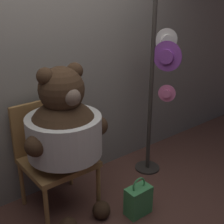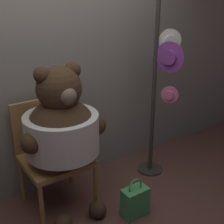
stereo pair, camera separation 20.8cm
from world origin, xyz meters
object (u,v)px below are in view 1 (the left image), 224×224
handbag_on_ground (138,200)px  chair (53,152)px  hat_display_rack (158,90)px  teddy_bear (65,131)px

handbag_on_ground → chair: bearing=129.1°
chair → handbag_on_ground: size_ratio=2.60×
hat_display_rack → handbag_on_ground: 1.13m
hat_display_rack → handbag_on_ground: size_ratio=4.85×
chair → hat_display_rack: bearing=-9.1°
chair → hat_display_rack: hat_display_rack is taller
teddy_bear → hat_display_rack: bearing=-0.1°
handbag_on_ground → hat_display_rack: bearing=34.3°
chair → teddy_bear: (0.04, -0.18, 0.27)m
chair → teddy_bear: teddy_bear is taller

